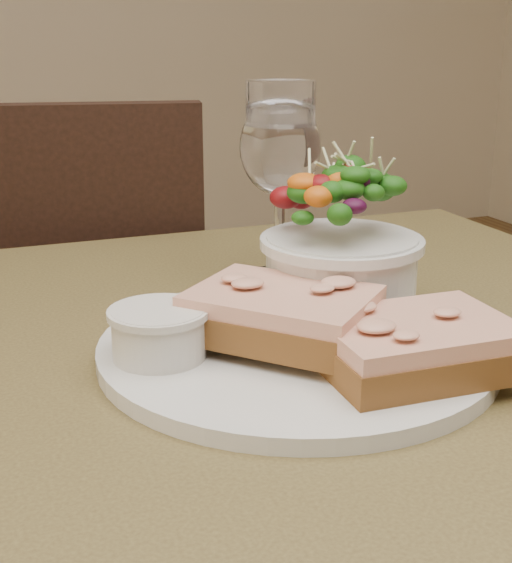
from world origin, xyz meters
name	(u,v)px	position (x,y,z in m)	size (l,w,h in m)	color
cafe_table	(282,483)	(0.00, 0.00, 0.65)	(0.80, 0.80, 0.75)	#41361C
chair_far	(68,479)	(-0.10, 0.65, 0.29)	(0.50, 0.50, 0.90)	black
dinner_plate	(296,348)	(0.01, 0.01, 0.76)	(0.30, 0.30, 0.01)	silver
sandwich_front	(416,345)	(0.07, -0.07, 0.78)	(0.13, 0.10, 0.03)	#4B2914
sandwich_back	(282,314)	(0.00, 0.00, 0.79)	(0.16, 0.16, 0.03)	#4B2914
ramekin	(159,331)	(-0.09, 0.02, 0.78)	(0.07, 0.07, 0.04)	beige
salad_bowl	(342,239)	(0.08, 0.06, 0.82)	(0.12, 0.12, 0.13)	silver
garnish	(194,313)	(-0.05, 0.07, 0.77)	(0.05, 0.04, 0.02)	black
wine_glass	(280,153)	(0.07, 0.19, 0.87)	(0.08, 0.08, 0.18)	white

